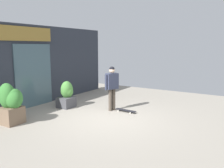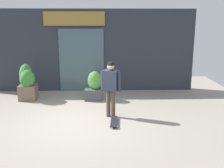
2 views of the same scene
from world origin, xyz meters
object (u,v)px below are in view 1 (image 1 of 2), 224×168
at_px(skateboard, 126,110).
at_px(planter_box_right, 11,103).
at_px(skateboarder, 112,84).
at_px(planter_box_left, 67,93).

relative_size(skateboard, planter_box_right, 0.64).
xyz_separation_m(skateboard, planter_box_right, (-3.08, 2.42, 0.63)).
bearing_deg(skateboarder, planter_box_right, -97.48).
xyz_separation_m(skateboarder, planter_box_right, (-3.00, 1.87, -0.35)).
height_order(planter_box_left, planter_box_right, planter_box_right).
distance_m(skateboard, planter_box_left, 2.50).
bearing_deg(planter_box_left, skateboard, -75.48).
bearing_deg(planter_box_left, skateboarder, -73.57).
bearing_deg(skateboard, planter_box_right, -124.41).
bearing_deg(skateboard, skateboarder, -168.18).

